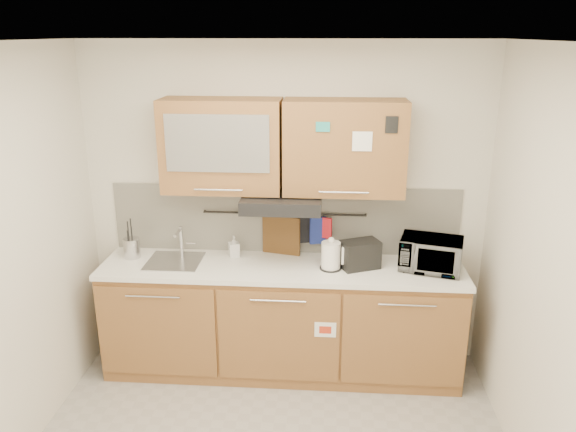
# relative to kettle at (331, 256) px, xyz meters

# --- Properties ---
(ceiling) EXTENTS (3.20, 3.20, 0.00)m
(ceiling) POSITION_rel_kettle_xyz_m (-0.38, -1.15, 1.58)
(ceiling) COLOR white
(ceiling) RESTS_ON wall_back
(wall_back) EXTENTS (3.20, 0.00, 3.20)m
(wall_back) POSITION_rel_kettle_xyz_m (-0.38, 0.35, 0.28)
(wall_back) COLOR silver
(wall_back) RESTS_ON ground
(wall_right) EXTENTS (0.00, 3.00, 3.00)m
(wall_right) POSITION_rel_kettle_xyz_m (1.22, -1.15, 0.28)
(wall_right) COLOR silver
(wall_right) RESTS_ON ground
(base_cabinet) EXTENTS (2.80, 0.64, 0.88)m
(base_cabinet) POSITION_rel_kettle_xyz_m (-0.38, 0.04, -0.62)
(base_cabinet) COLOR #A66E3B
(base_cabinet) RESTS_ON floor
(countertop) EXTENTS (2.82, 0.62, 0.04)m
(countertop) POSITION_rel_kettle_xyz_m (-0.38, 0.04, -0.12)
(countertop) COLOR white
(countertop) RESTS_ON base_cabinet
(backsplash) EXTENTS (2.80, 0.02, 0.56)m
(backsplash) POSITION_rel_kettle_xyz_m (-0.38, 0.33, 0.18)
(backsplash) COLOR silver
(backsplash) RESTS_ON countertop
(upper_cabinets) EXTENTS (1.82, 0.37, 0.70)m
(upper_cabinets) POSITION_rel_kettle_xyz_m (-0.39, 0.17, 0.81)
(upper_cabinets) COLOR #A66E3B
(upper_cabinets) RESTS_ON wall_back
(range_hood) EXTENTS (0.60, 0.46, 0.10)m
(range_hood) POSITION_rel_kettle_xyz_m (-0.38, 0.10, 0.40)
(range_hood) COLOR black
(range_hood) RESTS_ON upper_cabinets
(sink) EXTENTS (0.42, 0.40, 0.26)m
(sink) POSITION_rel_kettle_xyz_m (-1.23, 0.05, -0.10)
(sink) COLOR silver
(sink) RESTS_ON countertop
(utensil_rail) EXTENTS (1.30, 0.02, 0.02)m
(utensil_rail) POSITION_rel_kettle_xyz_m (-0.38, 0.30, 0.24)
(utensil_rail) COLOR black
(utensil_rail) RESTS_ON backsplash
(utensil_crock) EXTENTS (0.16, 0.16, 0.32)m
(utensil_crock) POSITION_rel_kettle_xyz_m (-1.59, 0.11, -0.02)
(utensil_crock) COLOR #B9B9BD
(utensil_crock) RESTS_ON countertop
(kettle) EXTENTS (0.19, 0.17, 0.26)m
(kettle) POSITION_rel_kettle_xyz_m (0.00, 0.00, 0.00)
(kettle) COLOR white
(kettle) RESTS_ON countertop
(toaster) EXTENTS (0.33, 0.27, 0.22)m
(toaster) POSITION_rel_kettle_xyz_m (0.22, 0.04, 0.01)
(toaster) COLOR black
(toaster) RESTS_ON countertop
(microwave) EXTENTS (0.52, 0.41, 0.25)m
(microwave) POSITION_rel_kettle_xyz_m (0.75, 0.05, 0.02)
(microwave) COLOR #999999
(microwave) RESTS_ON countertop
(soap_bottle) EXTENTS (0.10, 0.10, 0.18)m
(soap_bottle) POSITION_rel_kettle_xyz_m (-0.78, 0.19, -0.01)
(soap_bottle) COLOR #999999
(soap_bottle) RESTS_ON countertop
(cutting_board) EXTENTS (0.31, 0.10, 0.39)m
(cutting_board) POSITION_rel_kettle_xyz_m (-0.40, 0.28, 0.02)
(cutting_board) COLOR brown
(cutting_board) RESTS_ON utensil_rail
(oven_mitt) EXTENTS (0.14, 0.07, 0.22)m
(oven_mitt) POSITION_rel_kettle_xyz_m (-0.11, 0.28, 0.11)
(oven_mitt) COLOR navy
(oven_mitt) RESTS_ON utensil_rail
(dark_pouch) EXTENTS (0.14, 0.07, 0.21)m
(dark_pouch) POSITION_rel_kettle_xyz_m (-0.21, 0.28, 0.11)
(dark_pouch) COLOR black
(dark_pouch) RESTS_ON utensil_rail
(pot_holder) EXTENTS (0.14, 0.07, 0.17)m
(pot_holder) POSITION_rel_kettle_xyz_m (-0.06, 0.28, 0.13)
(pot_holder) COLOR red
(pot_holder) RESTS_ON utensil_rail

